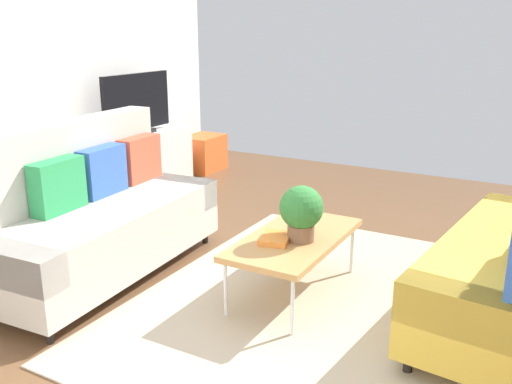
{
  "coord_description": "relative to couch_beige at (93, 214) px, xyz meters",
  "views": [
    {
      "loc": [
        -3.0,
        -1.6,
        1.76
      ],
      "look_at": [
        0.26,
        0.23,
        0.65
      ],
      "focal_mm": 39.4,
      "sensor_mm": 36.0,
      "label": 1
    }
  ],
  "objects": [
    {
      "name": "area_rug",
      "position": [
        0.34,
        -1.62,
        -0.45
      ],
      "size": [
        2.9,
        2.2,
        0.01
      ],
      "primitive_type": "cube",
      "color": "tan",
      "rests_on": "ground_plane"
    },
    {
      "name": "potted_plant",
      "position": [
        0.34,
        -1.49,
        0.17
      ],
      "size": [
        0.28,
        0.28,
        0.37
      ],
      "color": "brown",
      "rests_on": "coffee_table"
    },
    {
      "name": "bottle_0",
      "position": [
        1.59,
        1.12,
        0.31
      ],
      "size": [
        0.06,
        0.06,
        0.24
      ],
      "primitive_type": "cylinder",
      "color": "silver",
      "rests_on": "tv_console"
    },
    {
      "name": "tv_console",
      "position": [
        1.83,
        1.16,
        -0.13
      ],
      "size": [
        1.4,
        0.44,
        0.64
      ],
      "primitive_type": "cube",
      "color": "silver",
      "rests_on": "ground_plane"
    },
    {
      "name": "table_book_0",
      "position": [
        0.25,
        -1.35,
        -0.01
      ],
      "size": [
        0.28,
        0.23,
        0.04
      ],
      "primitive_type": "cube",
      "rotation": [
        0.0,
        0.0,
        0.24
      ],
      "color": "orange",
      "rests_on": "coffee_table"
    },
    {
      "name": "ground_plane",
      "position": [
        0.23,
        -1.3,
        -0.45
      ],
      "size": [
        7.68,
        7.68,
        0.0
      ],
      "primitive_type": "plane",
      "color": "brown"
    },
    {
      "name": "vase_1",
      "position": [
        1.43,
        1.21,
        0.28
      ],
      "size": [
        0.1,
        0.1,
        0.18
      ],
      "primitive_type": "cylinder",
      "color": "#B24C4C",
      "rests_on": "tv_console"
    },
    {
      "name": "vase_0",
      "position": [
        1.25,
        1.21,
        0.27
      ],
      "size": [
        0.12,
        0.12,
        0.17
      ],
      "primitive_type": "cylinder",
      "color": "#33B29E",
      "rests_on": "tv_console"
    },
    {
      "name": "storage_trunk",
      "position": [
        2.93,
        1.06,
        -0.23
      ],
      "size": [
        0.52,
        0.4,
        0.44
      ],
      "primitive_type": "cube",
      "color": "orange",
      "rests_on": "ground_plane"
    },
    {
      "name": "tv",
      "position": [
        1.83,
        1.14,
        0.5
      ],
      "size": [
        1.0,
        0.2,
        0.64
      ],
      "color": "black",
      "rests_on": "tv_console"
    },
    {
      "name": "coffee_table",
      "position": [
        0.39,
        -1.42,
        -0.06
      ],
      "size": [
        1.1,
        0.56,
        0.42
      ],
      "color": "#B7844C",
      "rests_on": "ground_plane"
    },
    {
      "name": "couch_beige",
      "position": [
        0.0,
        0.0,
        0.0
      ],
      "size": [
        1.95,
        0.95,
        1.1
      ],
      "rotation": [
        0.0,
        0.0,
        3.2
      ],
      "color": "#B2ADA3",
      "rests_on": "ground_plane"
    }
  ]
}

